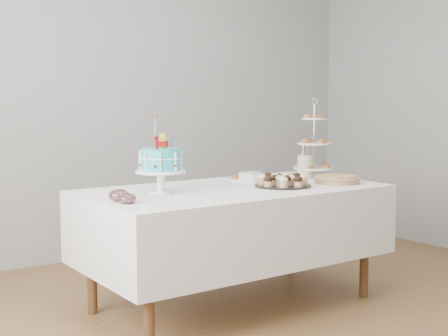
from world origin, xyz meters
TOP-DOWN VIEW (x-y plane):
  - floor at (0.00, 0.00)m, footprint 5.00×5.00m
  - walls at (0.00, 0.00)m, footprint 5.04×4.04m
  - table at (0.00, 0.30)m, footprint 1.92×1.02m
  - birthday_cake at (-0.50, 0.36)m, footprint 0.30×0.30m
  - cupcake_tray at (0.29, 0.17)m, footprint 0.37×0.37m
  - pie at (0.70, 0.08)m, footprint 0.32×0.32m
  - tiered_stand at (0.83, 0.44)m, footprint 0.30×0.30m
  - plate_stack at (0.28, 0.49)m, footprint 0.16×0.16m
  - pastry_plate at (0.29, 0.58)m, footprint 0.24×0.24m
  - jam_bowl_a at (-0.84, 0.22)m, footprint 0.11×0.11m
  - jam_bowl_b at (-0.84, 0.12)m, footprint 0.10×0.10m
  - utensil_pitcher at (0.73, 0.43)m, footprint 0.12×0.11m

SIDE VIEW (x-z plane):
  - floor at x=0.00m, z-range 0.00..0.00m
  - table at x=0.00m, z-range 0.16..0.93m
  - pastry_plate at x=0.29m, z-range 0.77..0.80m
  - jam_bowl_b at x=-0.84m, z-range 0.77..0.83m
  - pie at x=0.70m, z-range 0.77..0.82m
  - plate_stack at x=0.28m, z-range 0.77..0.83m
  - jam_bowl_a at x=-0.84m, z-range 0.77..0.84m
  - cupcake_tray at x=0.29m, z-range 0.77..0.85m
  - utensil_pitcher at x=0.73m, z-range 0.73..0.99m
  - birthday_cake at x=-0.50m, z-range 0.66..1.13m
  - tiered_stand at x=0.83m, z-range 0.72..1.30m
  - walls at x=0.00m, z-range 0.00..2.70m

